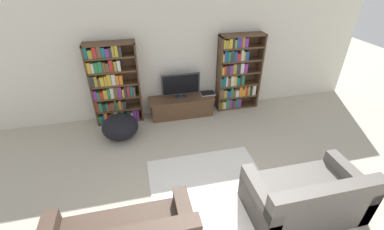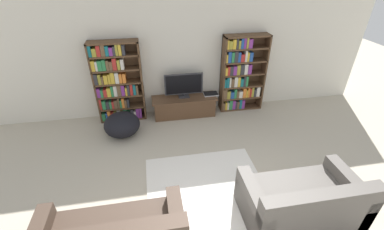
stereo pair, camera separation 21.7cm
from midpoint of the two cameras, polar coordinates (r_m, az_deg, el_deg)
The scene contains 9 objects.
wall_back at distance 5.75m, azimuth -4.58°, elevation 12.63°, with size 8.80×0.06×2.60m.
bookshelf_left at distance 5.72m, azimuth -18.18°, elevation 6.29°, with size 1.01×0.30×1.77m.
bookshelf_right at distance 6.07m, azimuth 8.73°, elevation 9.11°, with size 1.01×0.30×1.77m.
tv_stand at distance 5.94m, azimuth -3.37°, elevation 1.93°, with size 1.47×0.47×0.45m.
television at distance 5.72m, azimuth -3.59°, elevation 6.63°, with size 0.86×0.16×0.56m.
laptop at distance 5.99m, azimuth 2.45°, elevation 4.81°, with size 0.33×0.24×0.03m.
area_rug at distance 4.28m, azimuth 2.65°, elevation -16.06°, with size 1.89×1.73×0.02m.
couch_right_sofa at distance 4.07m, azimuth 22.39°, elevation -16.65°, with size 1.58×0.92×0.84m.
beanbag_ottoman at distance 5.43m, azimuth -16.76°, elevation -2.52°, with size 0.73×0.73×0.48m, color black.
Camera 1 is at (-0.89, -1.12, 3.18)m, focal length 24.00 mm.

